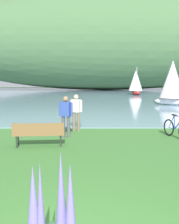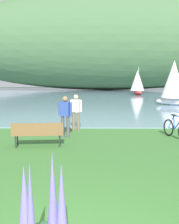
# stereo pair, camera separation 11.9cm
# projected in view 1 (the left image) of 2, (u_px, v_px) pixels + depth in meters

# --- Properties ---
(bay_water) EXTENTS (180.00, 80.00, 0.04)m
(bay_water) POSITION_uv_depth(u_px,v_px,m) (89.00, 93.00, 52.35)
(bay_water) COLOR #7A99B2
(bay_water) RESTS_ON ground
(distant_hillside) EXTENTS (93.56, 28.00, 24.47)m
(distant_hillside) POSITION_uv_depth(u_px,v_px,m) (104.00, 43.00, 67.08)
(distant_hillside) COLOR #42663D
(distant_hillside) RESTS_ON bay_water
(park_bench_near_camera) EXTENTS (1.84, 0.64, 0.88)m
(park_bench_near_camera) POSITION_uv_depth(u_px,v_px,m) (38.00, 133.00, 9.00)
(park_bench_near_camera) COLOR brown
(park_bench_near_camera) RESTS_ON ground
(bicycle_leaning_near_bench) EXTENTS (0.56, 1.71, 1.01)m
(bicycle_leaning_near_bench) POSITION_uv_depth(u_px,v_px,m) (176.00, 129.00, 10.40)
(bicycle_leaning_near_bench) COLOR black
(bicycle_leaning_near_bench) RESTS_ON ground
(person_at_shoreline) EXTENTS (0.57, 0.35, 1.71)m
(person_at_shoreline) POSITION_uv_depth(u_px,v_px,m) (76.00, 110.00, 11.95)
(person_at_shoreline) COLOR #72604C
(person_at_shoreline) RESTS_ON ground
(person_on_the_grass) EXTENTS (0.58, 0.33, 1.71)m
(person_on_the_grass) POSITION_uv_depth(u_px,v_px,m) (65.00, 114.00, 10.53)
(person_on_the_grass) COLOR #4C4C51
(person_on_the_grass) RESTS_ON ground
(sailboat_nearest_to_shore) EXTENTS (4.11, 3.06, 4.68)m
(sailboat_nearest_to_shore) POSITION_uv_depth(u_px,v_px,m) (172.00, 82.00, 24.68)
(sailboat_nearest_to_shore) COLOR white
(sailboat_nearest_to_shore) RESTS_ON bay_water
(sailboat_mid_bay) EXTENTS (2.50, 4.05, 4.69)m
(sailboat_mid_bay) POSITION_uv_depth(u_px,v_px,m) (135.00, 82.00, 43.84)
(sailboat_mid_bay) COLOR #B22323
(sailboat_mid_bay) RESTS_ON bay_water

